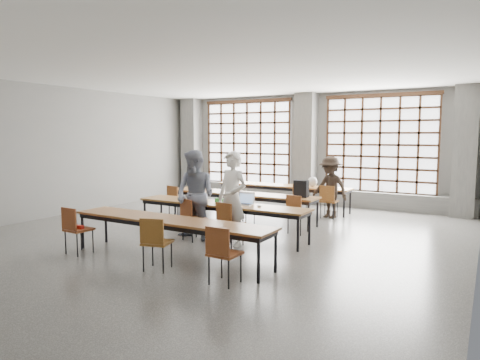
% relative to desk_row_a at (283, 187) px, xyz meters
% --- Properties ---
extents(floor, '(11.00, 11.00, 0.00)m').
position_rel_desk_row_a_xyz_m(floor, '(0.12, -3.79, -0.66)').
color(floor, '#474745').
rests_on(floor, ground).
extents(ceiling, '(11.00, 11.00, 0.00)m').
position_rel_desk_row_a_xyz_m(ceiling, '(0.12, -3.79, 2.84)').
color(ceiling, silver).
rests_on(ceiling, floor).
extents(wall_back, '(10.00, 0.00, 10.00)m').
position_rel_desk_row_a_xyz_m(wall_back, '(0.12, 1.71, 1.09)').
color(wall_back, slate).
rests_on(wall_back, floor).
extents(wall_left, '(0.00, 11.00, 11.00)m').
position_rel_desk_row_a_xyz_m(wall_left, '(-4.88, -3.79, 1.09)').
color(wall_left, slate).
rests_on(wall_left, floor).
extents(column_left, '(0.60, 0.55, 3.50)m').
position_rel_desk_row_a_xyz_m(column_left, '(-4.38, 1.43, 1.09)').
color(column_left, '#50504E').
rests_on(column_left, floor).
extents(column_mid, '(0.60, 0.55, 3.50)m').
position_rel_desk_row_a_xyz_m(column_mid, '(0.12, 1.43, 1.09)').
color(column_mid, '#50504E').
rests_on(column_mid, floor).
extents(column_right, '(0.60, 0.55, 3.50)m').
position_rel_desk_row_a_xyz_m(column_right, '(4.62, 1.43, 1.09)').
color(column_right, '#50504E').
rests_on(column_right, floor).
extents(window_left, '(3.32, 0.12, 3.00)m').
position_rel_desk_row_a_xyz_m(window_left, '(-2.13, 1.63, 1.24)').
color(window_left, white).
rests_on(window_left, wall_back).
extents(window_right, '(3.32, 0.12, 3.00)m').
position_rel_desk_row_a_xyz_m(window_right, '(2.37, 1.63, 1.24)').
color(window_right, white).
rests_on(window_right, wall_back).
extents(sill_ledge, '(9.80, 0.35, 0.50)m').
position_rel_desk_row_a_xyz_m(sill_ledge, '(0.12, 1.51, -0.41)').
color(sill_ledge, '#50504E').
rests_on(sill_ledge, floor).
extents(desk_row_a, '(4.00, 0.70, 0.73)m').
position_rel_desk_row_a_xyz_m(desk_row_a, '(0.00, 0.00, 0.00)').
color(desk_row_a, brown).
rests_on(desk_row_a, floor).
extents(desk_row_b, '(4.00, 0.70, 0.73)m').
position_rel_desk_row_a_xyz_m(desk_row_b, '(-0.19, -2.08, 0.00)').
color(desk_row_b, brown).
rests_on(desk_row_b, floor).
extents(desk_row_c, '(4.00, 0.70, 0.73)m').
position_rel_desk_row_a_xyz_m(desk_row_c, '(0.26, -3.74, 0.00)').
color(desk_row_c, brown).
rests_on(desk_row_c, floor).
extents(desk_row_d, '(4.00, 0.70, 0.73)m').
position_rel_desk_row_a_xyz_m(desk_row_d, '(0.43, -5.65, 0.00)').
color(desk_row_d, brown).
rests_on(desk_row_d, floor).
extents(chair_back_left, '(0.46, 0.47, 0.88)m').
position_rel_desk_row_a_xyz_m(chair_back_left, '(-1.41, -0.63, -0.13)').
color(chair_back_left, brown).
rests_on(chair_back_left, floor).
extents(chair_back_mid, '(0.51, 0.51, 0.88)m').
position_rel_desk_row_a_xyz_m(chair_back_mid, '(0.82, -0.63, -0.13)').
color(chair_back_mid, brown).
rests_on(chair_back_mid, floor).
extents(chair_back_right, '(0.42, 0.43, 0.88)m').
position_rel_desk_row_a_xyz_m(chair_back_right, '(1.60, -0.63, -0.13)').
color(chair_back_right, brown).
rests_on(chair_back_right, floor).
extents(chair_mid_left, '(0.49, 0.49, 0.88)m').
position_rel_desk_row_a_xyz_m(chair_mid_left, '(-1.80, -2.71, -0.13)').
color(chair_mid_left, brown).
rests_on(chair_mid_left, floor).
extents(chair_mid_centre, '(0.47, 0.47, 0.88)m').
position_rel_desk_row_a_xyz_m(chair_mid_centre, '(0.20, -2.71, -0.13)').
color(chair_mid_centre, brown).
rests_on(chair_mid_centre, floor).
extents(chair_mid_right, '(0.51, 0.51, 0.88)m').
position_rel_desk_row_a_xyz_m(chair_mid_right, '(1.59, -2.71, -0.13)').
color(chair_mid_right, brown).
rests_on(chair_mid_right, floor).
extents(chair_front_left, '(0.53, 0.53, 0.88)m').
position_rel_desk_row_a_xyz_m(chair_front_left, '(-0.07, -4.37, -0.13)').
color(chair_front_left, brown).
rests_on(chair_front_left, floor).
extents(chair_front_right, '(0.49, 0.50, 0.88)m').
position_rel_desk_row_a_xyz_m(chair_front_right, '(0.84, -4.37, -0.13)').
color(chair_front_right, brown).
rests_on(chair_front_right, floor).
extents(chair_near_left, '(0.44, 0.44, 0.88)m').
position_rel_desk_row_a_xyz_m(chair_near_left, '(-1.28, -6.27, -0.13)').
color(chair_near_left, maroon).
rests_on(chair_near_left, floor).
extents(chair_near_mid, '(0.52, 0.52, 0.88)m').
position_rel_desk_row_a_xyz_m(chair_near_mid, '(0.65, -6.27, -0.13)').
color(chair_near_mid, brown).
rests_on(chair_near_mid, floor).
extents(chair_near_right, '(0.42, 0.43, 0.88)m').
position_rel_desk_row_a_xyz_m(chair_near_right, '(1.93, -6.27, -0.13)').
color(chair_near_right, brown).
rests_on(chair_near_right, floor).
extents(student_male, '(0.75, 0.57, 1.87)m').
position_rel_desk_row_a_xyz_m(student_male, '(0.86, -4.24, 0.27)').
color(student_male, white).
rests_on(student_male, floor).
extents(student_female, '(0.96, 0.78, 1.88)m').
position_rel_desk_row_a_xyz_m(student_female, '(-0.04, -4.24, 0.28)').
color(student_female, '#19264B').
rests_on(student_female, floor).
extents(student_back, '(1.19, 0.89, 1.63)m').
position_rel_desk_row_a_xyz_m(student_back, '(1.60, -0.50, 0.15)').
color(student_back, black).
rests_on(student_back, floor).
extents(laptop_front, '(0.39, 0.34, 0.26)m').
position_rel_desk_row_a_xyz_m(laptop_front, '(0.80, -3.63, 0.13)').
color(laptop_front, silver).
rests_on(laptop_front, desk_row_c).
extents(laptop_back, '(0.43, 0.39, 0.26)m').
position_rel_desk_row_a_xyz_m(laptop_back, '(1.37, 0.11, 0.13)').
color(laptop_back, '#B5B6BA').
rests_on(laptop_back, desk_row_a).
extents(mouse, '(0.10, 0.07, 0.04)m').
position_rel_desk_row_a_xyz_m(mouse, '(1.21, -3.76, 0.08)').
color(mouse, white).
rests_on(mouse, desk_row_c).
extents(green_box, '(0.25, 0.09, 0.09)m').
position_rel_desk_row_a_xyz_m(green_box, '(0.21, -3.66, 0.11)').
color(green_box, green).
rests_on(green_box, desk_row_c).
extents(phone, '(0.14, 0.10, 0.01)m').
position_rel_desk_row_a_xyz_m(phone, '(0.44, -3.84, 0.07)').
color(phone, black).
rests_on(phone, desk_row_c).
extents(paper_sheet_a, '(0.32, 0.25, 0.00)m').
position_rel_desk_row_a_xyz_m(paper_sheet_a, '(-0.79, -2.03, 0.07)').
color(paper_sheet_a, silver).
rests_on(paper_sheet_a, desk_row_b).
extents(paper_sheet_c, '(0.34, 0.28, 0.00)m').
position_rel_desk_row_a_xyz_m(paper_sheet_c, '(-0.09, -2.08, 0.07)').
color(paper_sheet_c, white).
rests_on(paper_sheet_c, desk_row_b).
extents(backpack, '(0.33, 0.21, 0.40)m').
position_rel_desk_row_a_xyz_m(backpack, '(1.41, -2.03, 0.27)').
color(backpack, black).
rests_on(backpack, desk_row_b).
extents(plastic_bag, '(0.31, 0.27, 0.29)m').
position_rel_desk_row_a_xyz_m(plastic_bag, '(0.90, 0.05, 0.21)').
color(plastic_bag, silver).
rests_on(plastic_bag, desk_row_a).
extents(red_pouch, '(0.20, 0.09, 0.06)m').
position_rel_desk_row_a_xyz_m(red_pouch, '(-1.27, -6.20, -0.16)').
color(red_pouch, '#B11F15').
rests_on(red_pouch, chair_near_left).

